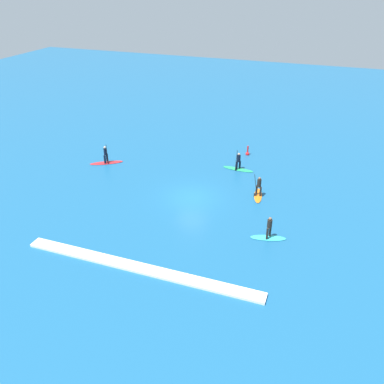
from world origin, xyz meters
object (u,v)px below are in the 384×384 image
(surfer_on_red_board, at_px, (106,159))
(marker_buoy, at_px, (247,153))
(surfer_on_green_board, at_px, (238,165))
(surfer_on_orange_board, at_px, (258,191))
(surfer_on_teal_board, at_px, (269,232))

(surfer_on_red_board, bearing_deg, marker_buoy, -4.37)
(surfer_on_green_board, height_order, surfer_on_orange_board, surfer_on_orange_board)
(surfer_on_orange_board, relative_size, marker_buoy, 2.42)
(surfer_on_green_board, relative_size, surfer_on_orange_board, 1.16)
(surfer_on_green_board, bearing_deg, surfer_on_orange_board, 126.79)
(surfer_on_green_board, relative_size, surfer_on_red_board, 0.97)
(surfer_on_teal_board, relative_size, marker_buoy, 2.42)
(surfer_on_green_board, distance_m, surfer_on_orange_board, 5.35)
(surfer_on_green_board, distance_m, surfer_on_red_board, 13.09)
(surfer_on_orange_board, bearing_deg, surfer_on_green_board, -157.51)
(surfer_on_orange_board, xyz_separation_m, surfer_on_teal_board, (1.95, -5.85, 0.01))
(surfer_on_green_board, xyz_separation_m, surfer_on_orange_board, (2.89, -4.50, 0.03))
(surfer_on_green_board, bearing_deg, marker_buoy, -86.76)
(surfer_on_orange_board, relative_size, surfer_on_red_board, 0.84)
(surfer_on_red_board, xyz_separation_m, marker_buoy, (12.79, 6.82, -0.23))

